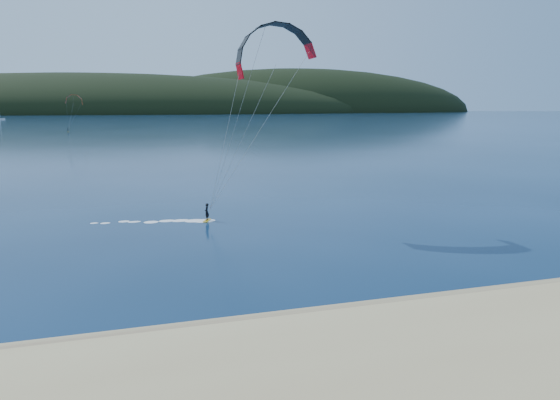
# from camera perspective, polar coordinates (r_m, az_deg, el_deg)

# --- Properties ---
(ground) EXTENTS (1800.00, 1800.00, 0.00)m
(ground) POSITION_cam_1_polar(r_m,az_deg,el_deg) (20.53, 3.13, -19.41)
(ground) COLOR #071D37
(ground) RESTS_ON ground
(wet_sand) EXTENTS (220.00, 2.50, 0.10)m
(wet_sand) POSITION_cam_1_polar(r_m,az_deg,el_deg) (24.31, -0.43, -14.17)
(wet_sand) COLOR #8B6E51
(wet_sand) RESTS_ON ground
(headland) EXTENTS (1200.00, 310.00, 140.00)m
(headland) POSITION_cam_1_polar(r_m,az_deg,el_deg) (762.10, -15.66, 9.75)
(headland) COLOR black
(headland) RESTS_ON ground
(kitesurfer_near) EXTENTS (19.74, 6.96, 16.37)m
(kitesurfer_near) POSITION_cam_1_polar(r_m,az_deg,el_deg) (41.35, -1.16, 14.69)
(kitesurfer_near) COLOR gold
(kitesurfer_near) RESTS_ON ground
(kitesurfer_far) EXTENTS (7.30, 5.84, 13.48)m
(kitesurfer_far) POSITION_cam_1_polar(r_m,az_deg,el_deg) (214.06, -22.92, 10.38)
(kitesurfer_far) COLOR gold
(kitesurfer_far) RESTS_ON ground
(sailboat) EXTENTS (7.72, 4.91, 10.87)m
(sailboat) POSITION_cam_1_polar(r_m,az_deg,el_deg) (433.85, -29.93, 8.23)
(sailboat) COLOR white
(sailboat) RESTS_ON ground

